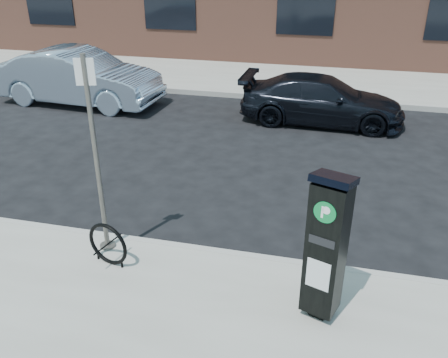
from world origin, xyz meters
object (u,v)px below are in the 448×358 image
(parking_kiosk, at_px, (326,247))
(car_silver, at_px, (79,77))
(sign_pole, at_px, (96,160))
(car_dark, at_px, (322,100))
(bike_rack, at_px, (108,244))

(parking_kiosk, height_order, car_silver, parking_kiosk)
(car_silver, bearing_deg, sign_pole, -144.48)
(parking_kiosk, distance_m, sign_pole, 3.25)
(parking_kiosk, distance_m, car_dark, 7.43)
(sign_pole, bearing_deg, car_silver, 106.14)
(sign_pole, distance_m, car_dark, 7.30)
(bike_rack, bearing_deg, sign_pole, 134.55)
(sign_pole, relative_size, car_dark, 0.69)
(parking_kiosk, height_order, bike_rack, parking_kiosk)
(parking_kiosk, height_order, car_dark, parking_kiosk)
(parking_kiosk, bearing_deg, car_silver, 153.65)
(sign_pole, xyz_separation_m, bike_rack, (0.22, -0.37, -1.09))
(sign_pole, bearing_deg, parking_kiosk, -27.87)
(bike_rack, bearing_deg, parking_kiosk, 7.54)
(parking_kiosk, bearing_deg, sign_pole, -173.28)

